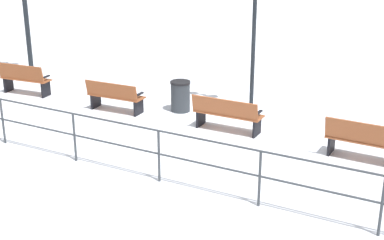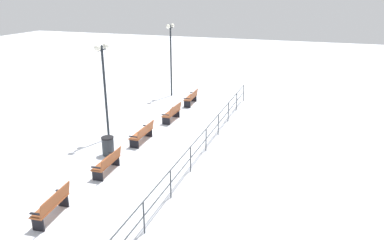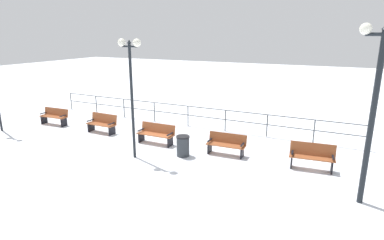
{
  "view_description": "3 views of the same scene",
  "coord_description": "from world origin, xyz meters",
  "px_view_note": "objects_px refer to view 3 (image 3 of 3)",
  "views": [
    {
      "loc": [
        -11.33,
        -5.21,
        4.8
      ],
      "look_at": [
        -1.88,
        -0.09,
        0.92
      ],
      "focal_mm": 51.52,
      "sensor_mm": 36.0,
      "label": 1
    },
    {
      "loc": [
        -7.38,
        14.51,
        6.81
      ],
      "look_at": [
        -2.23,
        -0.5,
        1.21
      ],
      "focal_mm": 34.58,
      "sensor_mm": 36.0,
      "label": 2
    },
    {
      "loc": [
        11.44,
        7.32,
        4.74
      ],
      "look_at": [
        -1.67,
        0.91,
        0.76
      ],
      "focal_mm": 29.89,
      "sensor_mm": 36.0,
      "label": 3
    }
  ],
  "objects_px": {
    "trash_bin": "(183,146)",
    "bench_second": "(102,123)",
    "lamppost_far": "(377,90)",
    "bench_fifth": "(312,156)",
    "lamppost_middle": "(131,72)",
    "bench_fourth": "(226,144)",
    "bench_nearest": "(54,116)",
    "bench_third": "(156,133)"
  },
  "relations": [
    {
      "from": "trash_bin",
      "to": "bench_second",
      "type": "bearing_deg",
      "value": -101.48
    },
    {
      "from": "lamppost_far",
      "to": "trash_bin",
      "type": "relative_size",
      "value": 6.04
    },
    {
      "from": "bench_fifth",
      "to": "trash_bin",
      "type": "relative_size",
      "value": 1.93
    },
    {
      "from": "lamppost_middle",
      "to": "bench_fourth",
      "type": "bearing_deg",
      "value": 120.72
    },
    {
      "from": "bench_fifth",
      "to": "lamppost_far",
      "type": "height_order",
      "value": "lamppost_far"
    },
    {
      "from": "bench_fourth",
      "to": "lamppost_far",
      "type": "height_order",
      "value": "lamppost_far"
    },
    {
      "from": "bench_nearest",
      "to": "lamppost_middle",
      "type": "xyz_separation_m",
      "value": [
        1.97,
        6.62,
        2.9
      ]
    },
    {
      "from": "bench_nearest",
      "to": "bench_fifth",
      "type": "relative_size",
      "value": 1.02
    },
    {
      "from": "bench_fifth",
      "to": "bench_second",
      "type": "bearing_deg",
      "value": -96.47
    },
    {
      "from": "lamppost_far",
      "to": "trash_bin",
      "type": "bearing_deg",
      "value": -98.78
    },
    {
      "from": "bench_third",
      "to": "bench_fourth",
      "type": "height_order",
      "value": "bench_third"
    },
    {
      "from": "bench_nearest",
      "to": "bench_third",
      "type": "height_order",
      "value": "bench_third"
    },
    {
      "from": "bench_nearest",
      "to": "lamppost_far",
      "type": "relative_size",
      "value": 0.33
    },
    {
      "from": "bench_third",
      "to": "bench_fifth",
      "type": "distance_m",
      "value": 6.5
    },
    {
      "from": "lamppost_far",
      "to": "bench_fifth",
      "type": "bearing_deg",
      "value": -140.33
    },
    {
      "from": "bench_second",
      "to": "lamppost_far",
      "type": "bearing_deg",
      "value": 81.45
    },
    {
      "from": "bench_second",
      "to": "bench_fourth",
      "type": "bearing_deg",
      "value": 90.38
    },
    {
      "from": "bench_fifth",
      "to": "lamppost_middle",
      "type": "bearing_deg",
      "value": -79.51
    },
    {
      "from": "bench_nearest",
      "to": "lamppost_far",
      "type": "distance_m",
      "value": 14.95
    },
    {
      "from": "lamppost_middle",
      "to": "lamppost_far",
      "type": "height_order",
      "value": "lamppost_far"
    },
    {
      "from": "bench_second",
      "to": "bench_third",
      "type": "bearing_deg",
      "value": 87.77
    },
    {
      "from": "bench_second",
      "to": "bench_nearest",
      "type": "bearing_deg",
      "value": -88.23
    },
    {
      "from": "bench_nearest",
      "to": "bench_fourth",
      "type": "height_order",
      "value": "bench_nearest"
    },
    {
      "from": "bench_nearest",
      "to": "lamppost_far",
      "type": "bearing_deg",
      "value": 79.39
    },
    {
      "from": "bench_fourth",
      "to": "lamppost_middle",
      "type": "xyz_separation_m",
      "value": [
        1.87,
        -3.14,
        2.93
      ]
    },
    {
      "from": "bench_fourth",
      "to": "lamppost_middle",
      "type": "distance_m",
      "value": 4.68
    },
    {
      "from": "bench_nearest",
      "to": "bench_second",
      "type": "xyz_separation_m",
      "value": [
        -0.02,
        3.26,
        0.0
      ]
    },
    {
      "from": "bench_third",
      "to": "lamppost_middle",
      "type": "height_order",
      "value": "lamppost_middle"
    },
    {
      "from": "bench_nearest",
      "to": "lamppost_middle",
      "type": "distance_m",
      "value": 7.49
    },
    {
      "from": "lamppost_middle",
      "to": "trash_bin",
      "type": "xyz_separation_m",
      "value": [
        -0.97,
        1.64,
        -2.95
      ]
    },
    {
      "from": "bench_fifth",
      "to": "lamppost_far",
      "type": "xyz_separation_m",
      "value": [
        1.86,
        1.54,
        2.8
      ]
    },
    {
      "from": "bench_nearest",
      "to": "bench_third",
      "type": "distance_m",
      "value": 6.51
    },
    {
      "from": "bench_fifth",
      "to": "bench_fourth",
      "type": "bearing_deg",
      "value": -95.87
    },
    {
      "from": "bench_second",
      "to": "bench_fifth",
      "type": "xyz_separation_m",
      "value": [
        0.13,
        9.75,
        0.03
      ]
    },
    {
      "from": "bench_third",
      "to": "lamppost_middle",
      "type": "distance_m",
      "value": 3.41
    },
    {
      "from": "bench_nearest",
      "to": "trash_bin",
      "type": "relative_size",
      "value": 1.96
    },
    {
      "from": "bench_fourth",
      "to": "lamppost_far",
      "type": "xyz_separation_m",
      "value": [
        1.87,
        4.79,
        2.86
      ]
    },
    {
      "from": "bench_fifth",
      "to": "trash_bin",
      "type": "bearing_deg",
      "value": -85.13
    },
    {
      "from": "bench_nearest",
      "to": "bench_third",
      "type": "xyz_separation_m",
      "value": [
        0.19,
        6.51,
        -0.01
      ]
    },
    {
      "from": "bench_fourth",
      "to": "bench_second",
      "type": "bearing_deg",
      "value": -93.77
    },
    {
      "from": "bench_nearest",
      "to": "bench_fifth",
      "type": "height_order",
      "value": "bench_fifth"
    },
    {
      "from": "bench_third",
      "to": "lamppost_far",
      "type": "height_order",
      "value": "lamppost_far"
    }
  ]
}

